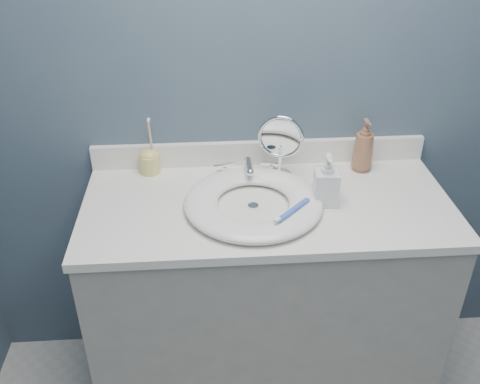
{
  "coord_description": "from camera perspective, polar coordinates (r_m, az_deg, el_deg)",
  "views": [
    {
      "loc": [
        -0.2,
        -0.5,
        1.84
      ],
      "look_at": [
        -0.09,
        0.94,
        0.94
      ],
      "focal_mm": 40.0,
      "sensor_mm": 36.0,
      "label": 1
    }
  ],
  "objects": [
    {
      "name": "drain",
      "position": [
        1.74,
        1.42,
        -1.52
      ],
      "size": [
        0.04,
        0.04,
        0.01
      ],
      "primitive_type": "cylinder",
      "color": "silver",
      "rests_on": "countertop"
    },
    {
      "name": "soap_bottle_clear",
      "position": [
        1.74,
        9.23,
        1.32
      ],
      "size": [
        0.09,
        0.09,
        0.17
      ],
      "primitive_type": "imported",
      "rotation": [
        0.0,
        0.0,
        -0.09
      ],
      "color": "silver",
      "rests_on": "countertop"
    },
    {
      "name": "countertop",
      "position": [
        1.78,
        2.93,
        -1.43
      ],
      "size": [
        1.22,
        0.57,
        0.03
      ],
      "primitive_type": "cube",
      "color": "white",
      "rests_on": "vanity_cabinet"
    },
    {
      "name": "basin",
      "position": [
        1.73,
        1.43,
        -1.1
      ],
      "size": [
        0.45,
        0.45,
        0.04
      ],
      "primitive_type": null,
      "color": "white",
      "rests_on": "countertop"
    },
    {
      "name": "toothbrush_holder",
      "position": [
        1.94,
        -9.62,
        3.35
      ],
      "size": [
        0.07,
        0.07,
        0.21
      ],
      "rotation": [
        0.0,
        0.0,
        -0.33
      ],
      "color": "#E4D472",
      "rests_on": "countertop"
    },
    {
      "name": "faucet",
      "position": [
        1.89,
        0.87,
        2.36
      ],
      "size": [
        0.25,
        0.13,
        0.07
      ],
      "color": "silver",
      "rests_on": "countertop"
    },
    {
      "name": "soap_bottle_amber",
      "position": [
        1.96,
        13.07,
        4.88
      ],
      "size": [
        0.08,
        0.08,
        0.2
      ],
      "primitive_type": "imported",
      "rotation": [
        0.0,
        0.0,
        0.05
      ],
      "color": "#8E5E40",
      "rests_on": "countertop"
    },
    {
      "name": "makeup_mirror",
      "position": [
        1.85,
        4.35,
        5.11
      ],
      "size": [
        0.16,
        0.09,
        0.24
      ],
      "rotation": [
        0.0,
        0.0,
        -0.26
      ],
      "color": "silver",
      "rests_on": "countertop"
    },
    {
      "name": "toothbrush_lying",
      "position": [
        1.65,
        5.6,
        -2.02
      ],
      "size": [
        0.13,
        0.13,
        0.02
      ],
      "rotation": [
        0.0,
        0.0,
        0.8
      ],
      "color": "blue",
      "rests_on": "basin"
    },
    {
      "name": "backsplash",
      "position": [
        1.97,
        2.09,
        4.22
      ],
      "size": [
        1.22,
        0.02,
        0.09
      ],
      "primitive_type": "cube",
      "color": "white",
      "rests_on": "countertop"
    },
    {
      "name": "back_wall",
      "position": [
        1.87,
        2.22,
        11.87
      ],
      "size": [
        2.2,
        0.02,
        2.4
      ],
      "primitive_type": "cube",
      "color": "#465369",
      "rests_on": "ground"
    },
    {
      "name": "vanity_cabinet",
      "position": [
        2.05,
        2.59,
        -11.77
      ],
      "size": [
        1.2,
        0.55,
        0.85
      ],
      "primitive_type": "cube",
      "color": "#A49E96",
      "rests_on": "ground"
    }
  ]
}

